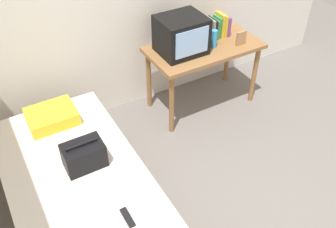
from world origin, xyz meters
name	(u,v)px	position (x,y,z in m)	size (l,w,h in m)	color
bed	(83,202)	(-1.05, 0.70, 0.25)	(1.00, 2.00, 0.51)	olive
desk	(204,54)	(0.61, 1.55, 0.63)	(1.16, 0.60, 0.72)	olive
tv	(181,35)	(0.35, 1.57, 0.90)	(0.44, 0.39, 0.36)	black
water_bottle	(214,39)	(0.68, 1.49, 0.81)	(0.06, 0.06, 0.18)	#3399DB
book_row	(218,26)	(0.85, 1.66, 0.83)	(0.21, 0.17, 0.25)	gray
picture_frame	(241,38)	(0.94, 1.39, 0.80)	(0.11, 0.02, 0.15)	#9E754C
pillow	(52,116)	(-1.01, 1.43, 0.56)	(0.40, 0.32, 0.11)	yellow
handbag	(84,155)	(-0.94, 0.82, 0.61)	(0.30, 0.20, 0.22)	black
magazine	(80,216)	(-1.14, 0.40, 0.51)	(0.21, 0.29, 0.01)	white
remote_dark	(128,217)	(-0.87, 0.23, 0.52)	(0.04, 0.16, 0.02)	black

